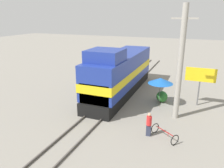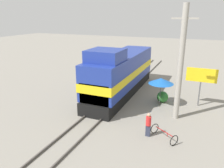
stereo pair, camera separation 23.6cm
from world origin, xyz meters
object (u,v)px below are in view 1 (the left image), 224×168
at_px(vendor_umbrella, 161,81).
at_px(bicycle, 164,134).
at_px(person_bystander, 149,124).
at_px(billboard_sign, 200,77).
at_px(locomotive, 120,74).
at_px(utility_pole, 180,64).

height_order(vendor_umbrella, bicycle, vendor_umbrella).
distance_m(person_bystander, bicycle, 1.16).
distance_m(vendor_umbrella, billboard_sign, 3.40).
bearing_deg(person_bystander, billboard_sign, 67.05).
xyz_separation_m(locomotive, bicycle, (5.56, -6.68, -1.80)).
xyz_separation_m(vendor_umbrella, bicycle, (1.36, -5.51, -1.87)).
bearing_deg(utility_pole, bicycle, -94.96).
relative_size(vendor_umbrella, person_bystander, 1.51).
distance_m(locomotive, person_bystander, 8.19).
bearing_deg(locomotive, person_bystander, -56.01).
distance_m(utility_pole, vendor_umbrella, 3.36).
bearing_deg(billboard_sign, bicycle, -105.11).
bearing_deg(bicycle, vendor_umbrella, 49.42).
xyz_separation_m(locomotive, person_bystander, (4.52, -6.71, -1.27)).
bearing_deg(utility_pole, person_bystander, -111.11).
relative_size(person_bystander, bicycle, 0.88).
height_order(billboard_sign, bicycle, billboard_sign).
height_order(utility_pole, bicycle, utility_pole).
relative_size(locomotive, bicycle, 6.79).
bearing_deg(locomotive, vendor_umbrella, -15.61).
xyz_separation_m(locomotive, utility_pole, (5.86, -3.25, 2.13)).
bearing_deg(utility_pole, billboard_sign, 65.14).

